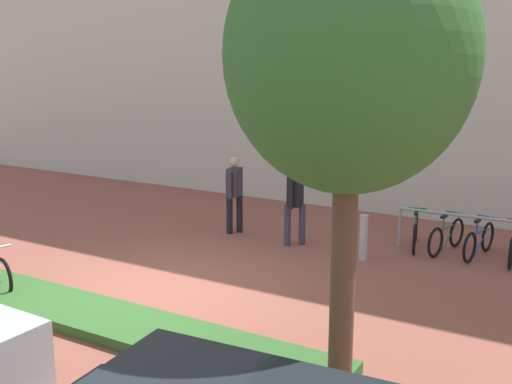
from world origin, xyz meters
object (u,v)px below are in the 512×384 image
(bollard_steel, at_px, (363,238))
(person_suited_navy, at_px, (234,190))
(bike_rack_cluster, at_px, (479,240))
(tree_sidewalk, at_px, (350,57))
(person_suited_dark, at_px, (295,199))

(bollard_steel, bearing_deg, person_suited_navy, 173.39)
(bike_rack_cluster, height_order, bollard_steel, bollard_steel)
(person_suited_navy, bearing_deg, tree_sidewalk, -47.93)
(person_suited_dark, bearing_deg, bollard_steel, -8.07)
(tree_sidewalk, height_order, person_suited_dark, tree_sidewalk)
(bollard_steel, height_order, person_suited_navy, person_suited_navy)
(tree_sidewalk, bearing_deg, person_suited_navy, 132.07)
(tree_sidewalk, relative_size, bike_rack_cluster, 1.66)
(person_suited_navy, bearing_deg, bollard_steel, -6.61)
(person_suited_navy, bearing_deg, bike_rack_cluster, 10.64)
(bollard_steel, xyz_separation_m, person_suited_dark, (-1.59, 0.23, 0.53))
(tree_sidewalk, relative_size, bollard_steel, 5.91)
(tree_sidewalk, distance_m, bike_rack_cluster, 7.05)
(tree_sidewalk, distance_m, bollard_steel, 6.06)
(bike_rack_cluster, xyz_separation_m, bollard_steel, (-1.90, -1.31, 0.10))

